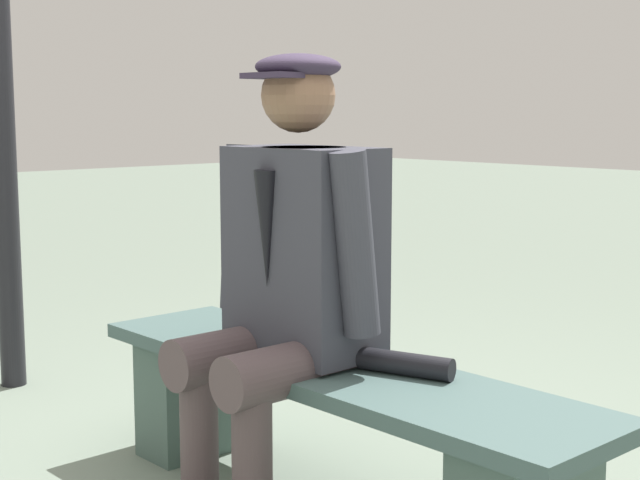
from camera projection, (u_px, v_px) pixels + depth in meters
name	position (u px, v px, depth m)	size (l,w,h in m)	color
bench	(331.00, 418.00, 2.70)	(1.75, 0.43, 0.44)	#425C59
seated_man	(288.00, 267.00, 2.68)	(0.61, 0.61, 1.31)	#3B3C47
rolled_magazine	(405.00, 364.00, 2.55)	(0.06, 0.06, 0.27)	black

